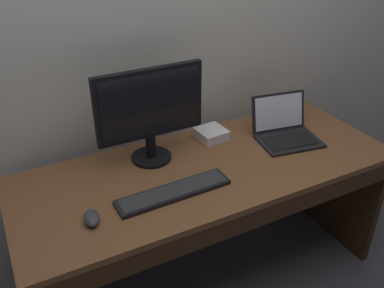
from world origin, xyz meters
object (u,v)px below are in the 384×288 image
(external_monitor, at_px, (150,110))
(external_drive_box, at_px, (211,134))
(laptop_black, at_px, (285,130))
(computer_mouse, at_px, (92,218))
(wired_keyboard, at_px, (174,192))

(external_monitor, distance_m, external_drive_box, 0.43)
(laptop_black, bearing_deg, external_monitor, 170.63)
(computer_mouse, height_order, external_drive_box, external_drive_box)
(external_drive_box, bearing_deg, computer_mouse, -153.86)
(external_monitor, height_order, external_drive_box, external_monitor)
(external_monitor, height_order, wired_keyboard, external_monitor)
(laptop_black, height_order, external_monitor, external_monitor)
(laptop_black, relative_size, external_monitor, 0.68)
(wired_keyboard, relative_size, external_drive_box, 3.50)
(wired_keyboard, xyz_separation_m, computer_mouse, (-0.35, -0.02, 0.01))
(external_drive_box, bearing_deg, external_monitor, -171.19)
(wired_keyboard, distance_m, external_drive_box, 0.51)
(wired_keyboard, bearing_deg, computer_mouse, -177.43)
(external_drive_box, bearing_deg, laptop_black, -26.39)
(laptop_black, relative_size, external_drive_box, 2.39)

